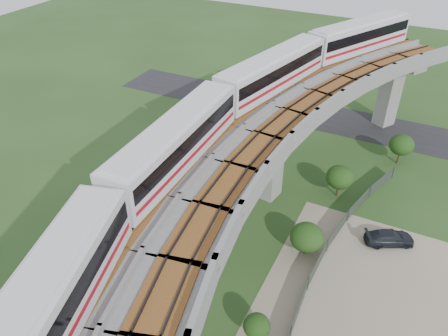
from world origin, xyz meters
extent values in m
plane|color=#29451B|center=(0.00, 0.00, 0.00)|extent=(160.00, 160.00, 0.00)
cube|color=gray|center=(14.00, -2.00, 0.02)|extent=(18.00, 26.00, 0.04)
cube|color=#232326|center=(0.00, 30.00, 0.01)|extent=(60.00, 8.00, 0.03)
cube|color=#99968E|center=(9.12, 31.80, 4.20)|extent=(2.86, 2.93, 8.40)
cube|color=#99968E|center=(9.12, 31.80, 9.00)|extent=(7.21, 5.74, 1.20)
cube|color=#99968E|center=(0.91, 10.42, 4.20)|extent=(2.35, 2.51, 8.40)
cube|color=#99968E|center=(0.91, 10.42, 9.00)|extent=(7.31, 3.58, 1.20)
cube|color=#99968E|center=(0.91, -10.42, 4.20)|extent=(2.35, 2.51, 8.40)
cube|color=#99968E|center=(0.91, -10.42, 9.00)|extent=(7.31, 3.58, 1.20)
cube|color=gray|center=(6.19, 26.54, 10.00)|extent=(16.42, 20.91, 0.80)
cube|color=gray|center=(2.33, 28.44, 10.90)|extent=(8.66, 17.08, 1.00)
cube|color=gray|center=(10.04, 24.64, 10.90)|extent=(8.66, 17.08, 1.00)
cube|color=brown|center=(4.21, 27.51, 10.46)|extent=(10.68, 18.08, 0.12)
cube|color=black|center=(4.21, 27.51, 10.58)|extent=(9.69, 17.59, 0.12)
cube|color=brown|center=(8.16, 25.56, 10.46)|extent=(10.68, 18.08, 0.12)
cube|color=black|center=(8.16, 25.56, 10.58)|extent=(9.69, 17.59, 0.12)
cube|color=gray|center=(0.70, 9.13, 10.00)|extent=(11.77, 20.03, 0.80)
cube|color=gray|center=(-3.55, 9.78, 10.90)|extent=(3.22, 18.71, 1.00)
cube|color=gray|center=(4.95, 8.47, 10.90)|extent=(3.22, 18.71, 1.00)
cube|color=brown|center=(-1.48, 9.46, 10.46)|extent=(5.44, 19.05, 0.12)
cube|color=black|center=(-1.48, 9.46, 10.58)|extent=(4.35, 18.88, 0.12)
cube|color=brown|center=(2.87, 8.79, 10.46)|extent=(5.44, 19.05, 0.12)
cube|color=black|center=(2.87, 8.79, 10.58)|extent=(4.35, 18.88, 0.12)
cube|color=gray|center=(0.70, -9.13, 10.00)|extent=(11.77, 20.03, 0.80)
cube|color=gray|center=(-3.55, -9.78, 10.90)|extent=(3.22, 18.71, 1.00)
cube|color=gray|center=(4.95, -8.47, 10.90)|extent=(3.22, 18.71, 1.00)
cube|color=brown|center=(-1.48, -9.46, 10.46)|extent=(5.44, 19.05, 0.12)
cube|color=black|center=(-1.48, -9.46, 10.58)|extent=(4.35, 18.88, 0.12)
cube|color=brown|center=(2.87, -8.79, 10.46)|extent=(5.44, 19.05, 0.12)
cube|color=black|center=(2.87, -8.79, 10.58)|extent=(4.35, 18.88, 0.12)
cube|color=silver|center=(0.19, -17.09, 12.24)|extent=(6.72, 15.16, 3.20)
cube|color=silver|center=(0.19, -17.09, 13.94)|extent=(5.99, 14.30, 0.22)
cube|color=black|center=(0.19, -17.09, 12.69)|extent=(6.61, 14.60, 1.15)
cube|color=#A9101B|center=(0.19, -17.09, 11.49)|extent=(6.61, 14.60, 0.30)
cube|color=silver|center=(-2.18, -1.71, 12.24)|extent=(3.11, 15.07, 3.20)
cube|color=silver|center=(-2.18, -1.71, 13.94)|extent=(2.55, 14.30, 0.22)
cube|color=black|center=(-2.18, -1.71, 12.69)|extent=(3.15, 14.47, 1.15)
cube|color=#A9101B|center=(-2.18, -1.71, 11.49)|extent=(3.15, 14.47, 0.30)
cube|color=black|center=(-2.18, -1.71, 10.78)|extent=(2.25, 12.80, 0.28)
cube|color=silver|center=(-0.66, 13.78, 12.24)|extent=(5.96, 15.23, 3.20)
cube|color=silver|center=(-0.66, 13.78, 13.94)|extent=(5.26, 14.37, 0.22)
cube|color=black|center=(-0.66, 13.78, 12.69)|extent=(5.88, 14.65, 1.15)
cube|color=#A9101B|center=(-0.66, 13.78, 11.49)|extent=(5.88, 14.65, 0.30)
cube|color=black|center=(-0.66, 13.78, 10.78)|extent=(4.68, 12.85, 0.28)
cube|color=silver|center=(4.66, 28.40, 12.24)|extent=(9.25, 14.58, 3.20)
cube|color=silver|center=(4.66, 28.40, 13.94)|extent=(8.43, 13.66, 0.22)
cube|color=black|center=(4.66, 28.40, 12.69)|extent=(9.03, 14.07, 1.15)
cube|color=#A9101B|center=(4.66, 28.40, 11.49)|extent=(9.03, 14.07, 0.30)
cube|color=black|center=(4.66, 28.40, 10.78)|extent=(7.51, 12.21, 0.28)
cylinder|color=#2D382D|center=(12.25, 19.29, 0.75)|extent=(0.08, 0.08, 1.50)
cube|color=#2D382D|center=(11.38, 16.98, 0.75)|extent=(1.69, 4.77, 1.40)
cylinder|color=#2D382D|center=(10.62, 14.63, 0.75)|extent=(0.08, 0.08, 1.50)
cube|color=#2D382D|center=(9.98, 12.24, 0.75)|extent=(1.23, 4.91, 1.40)
cylinder|color=#2D382D|center=(9.45, 9.83, 0.75)|extent=(0.08, 0.08, 1.50)
cube|color=#2D382D|center=(9.03, 7.39, 0.75)|extent=(0.75, 4.99, 1.40)
cylinder|color=#2D382D|center=(8.74, 4.94, 0.75)|extent=(0.08, 0.08, 1.50)
cube|color=#2D382D|center=(8.56, 2.47, 0.75)|extent=(0.27, 5.04, 1.40)
cylinder|color=#2D382D|center=(8.50, 0.00, 0.75)|extent=(0.08, 0.08, 1.50)
cube|color=#2D382D|center=(8.56, -2.47, 0.75)|extent=(0.27, 5.04, 1.40)
cylinder|color=#2D382D|center=(8.74, -4.94, 0.75)|extent=(0.08, 0.08, 1.50)
cylinder|color=#382314|center=(12.29, 22.68, 0.82)|extent=(0.18, 0.18, 1.64)
ellipsoid|color=#1B3C13|center=(12.29, 22.68, 2.48)|extent=(2.78, 2.78, 2.36)
cylinder|color=#382314|center=(7.48, 13.45, 0.76)|extent=(0.18, 0.18, 1.53)
ellipsoid|color=#1B3C13|center=(7.48, 13.45, 2.38)|extent=(2.85, 2.85, 2.42)
cylinder|color=#382314|center=(7.00, 3.90, 0.53)|extent=(0.18, 0.18, 1.06)
ellipsoid|color=#1B3C13|center=(7.00, 3.90, 1.96)|extent=(2.97, 2.97, 2.52)
cylinder|color=#382314|center=(6.49, -6.13, 0.55)|extent=(0.18, 0.18, 1.10)
ellipsoid|color=#1B3C13|center=(6.49, -6.13, 1.69)|extent=(1.98, 1.98, 1.68)
imported|color=black|center=(13.54, 8.51, 0.69)|extent=(4.82, 3.72, 1.30)
camera|label=1|loc=(12.86, -24.32, 28.62)|focal=35.00mm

